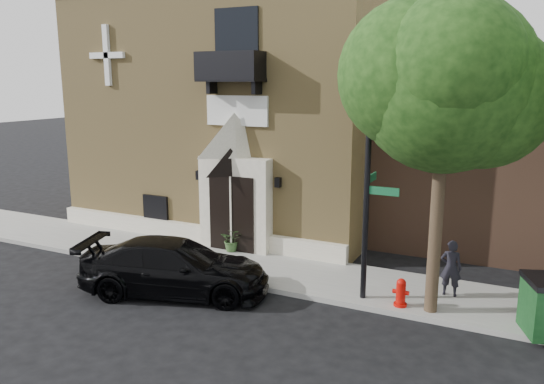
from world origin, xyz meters
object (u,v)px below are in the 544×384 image
(black_sedan, at_px, (175,267))
(street_sign, at_px, (368,192))
(fire_hydrant, at_px, (401,292))
(pedestrian_near, at_px, (451,268))

(black_sedan, xyz_separation_m, street_sign, (4.97, 1.68, 2.28))
(street_sign, bearing_deg, fire_hydrant, -7.05)
(pedestrian_near, bearing_deg, street_sign, 28.16)
(black_sedan, xyz_separation_m, pedestrian_near, (7.02, 2.84, 0.16))
(street_sign, distance_m, fire_hydrant, 2.73)
(black_sedan, height_order, fire_hydrant, black_sedan)
(black_sedan, bearing_deg, street_sign, -89.15)
(street_sign, height_order, pedestrian_near, street_sign)
(street_sign, relative_size, fire_hydrant, 7.71)
(fire_hydrant, distance_m, pedestrian_near, 1.71)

